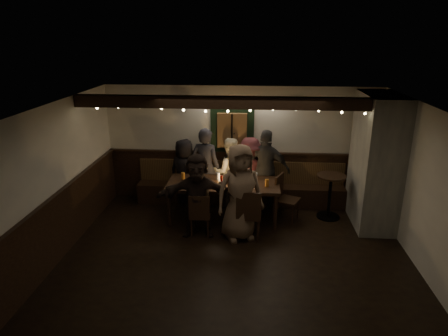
# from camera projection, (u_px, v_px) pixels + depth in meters

# --- Properties ---
(room) EXTENTS (6.02, 5.01, 2.62)m
(room) POSITION_uv_depth(u_px,v_px,m) (293.00, 171.00, 7.85)
(room) COLOR black
(room) RESTS_ON ground
(dining_table) EXTENTS (2.25, 0.96, 0.97)m
(dining_table) POSITION_uv_depth(u_px,v_px,m) (223.00, 186.00, 8.04)
(dining_table) COLOR black
(dining_table) RESTS_ON ground
(chair_near_left) EXTENTS (0.39, 0.39, 0.85)m
(chair_near_left) POSITION_uv_depth(u_px,v_px,m) (200.00, 213.00, 7.45)
(chair_near_left) COLOR black
(chair_near_left) RESTS_ON ground
(chair_near_right) EXTENTS (0.47, 0.47, 0.99)m
(chair_near_right) POSITION_uv_depth(u_px,v_px,m) (249.00, 212.00, 7.29)
(chair_near_right) COLOR black
(chair_near_right) RESTS_ON ground
(chair_end) EXTENTS (0.57, 0.57, 0.95)m
(chair_end) POSITION_uv_depth(u_px,v_px,m) (284.00, 195.00, 8.12)
(chair_end) COLOR black
(chair_end) RESTS_ON ground
(high_top) EXTENTS (0.58, 0.58, 0.93)m
(high_top) POSITION_uv_depth(u_px,v_px,m) (330.00, 191.00, 8.18)
(high_top) COLOR black
(high_top) RESTS_ON ground
(person_a) EXTENTS (0.85, 0.69, 1.49)m
(person_a) POSITION_uv_depth(u_px,v_px,m) (185.00, 172.00, 8.81)
(person_a) COLOR black
(person_a) RESTS_ON ground
(person_b) EXTENTS (0.72, 0.56, 1.76)m
(person_b) POSITION_uv_depth(u_px,v_px,m) (206.00, 167.00, 8.71)
(person_b) COLOR #25252E
(person_b) RESTS_ON ground
(person_c) EXTENTS (0.84, 0.71, 1.53)m
(person_c) POSITION_uv_depth(u_px,v_px,m) (229.00, 172.00, 8.76)
(person_c) COLOR beige
(person_c) RESTS_ON ground
(person_d) EXTENTS (1.05, 0.66, 1.55)m
(person_d) POSITION_uv_depth(u_px,v_px,m) (250.00, 172.00, 8.73)
(person_d) COLOR #431C21
(person_d) RESTS_ON ground
(person_e) EXTENTS (1.09, 0.63, 1.75)m
(person_e) POSITION_uv_depth(u_px,v_px,m) (266.00, 170.00, 8.57)
(person_e) COLOR #2E2E2F
(person_e) RESTS_ON ground
(person_f) EXTENTS (1.52, 0.59, 1.60)m
(person_f) POSITION_uv_depth(u_px,v_px,m) (197.00, 196.00, 7.40)
(person_f) COLOR black
(person_f) RESTS_ON ground
(person_g) EXTENTS (1.04, 0.87, 1.82)m
(person_g) POSITION_uv_depth(u_px,v_px,m) (240.00, 193.00, 7.26)
(person_g) COLOR brown
(person_g) RESTS_ON ground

